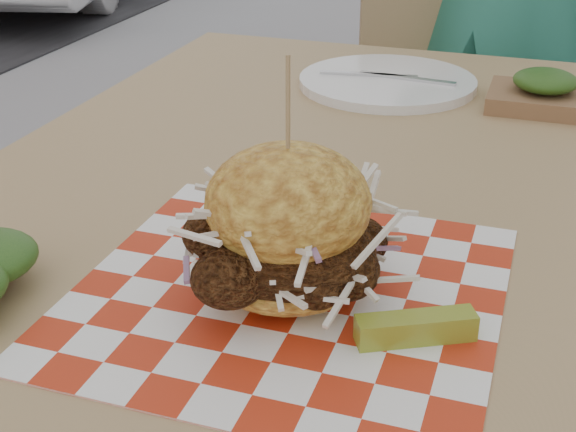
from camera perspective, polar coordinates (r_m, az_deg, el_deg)
name	(u,v)px	position (r m, az deg, el deg)	size (l,w,h in m)	color
patio_table	(317,239)	(0.95, 2.09, -1.67)	(0.80, 1.20, 0.75)	tan
patio_chair	(426,92)	(1.90, 9.76, 8.70)	(0.54, 0.54, 0.95)	tan
paper_liner	(288,292)	(0.70, 0.00, -5.44)	(0.36, 0.36, 0.00)	red
sandwich	(288,232)	(0.67, 0.00, -1.16)	(0.18, 0.18, 0.21)	#EDB843
pickle_spear	(416,328)	(0.64, 9.08, -7.86)	(0.10, 0.02, 0.02)	#A7AB31
place_setting	(387,82)	(1.25, 7.08, 9.44)	(0.27, 0.27, 0.02)	white
kraft_tray	(544,93)	(1.20, 17.73, 8.35)	(0.15, 0.12, 0.06)	brown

